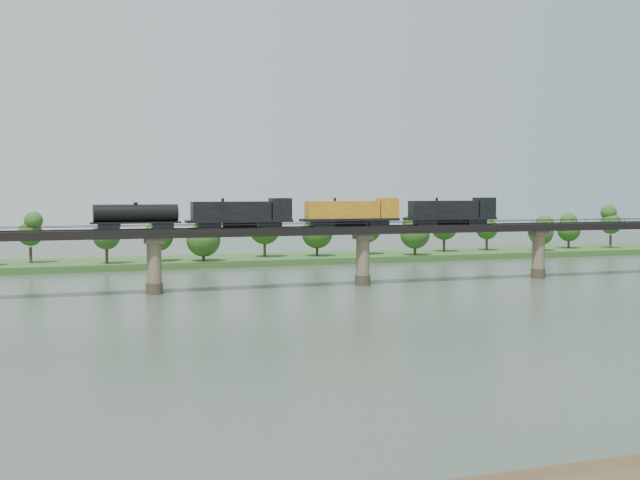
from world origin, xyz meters
name	(u,v)px	position (x,y,z in m)	size (l,w,h in m)	color
ground	(435,306)	(0.00, 0.00, 0.00)	(400.00, 400.00, 0.00)	#354234
far_bank	(281,259)	(0.00, 85.00, 0.80)	(300.00, 24.00, 1.60)	#2C5321
bridge	(363,257)	(0.00, 30.00, 5.46)	(236.00, 30.00, 11.50)	#473A2D
bridge_superstructure	(363,225)	(0.00, 30.00, 11.79)	(220.00, 4.90, 0.75)	black
far_treeline	(255,229)	(-8.21, 80.52, 8.83)	(289.06, 17.54, 13.60)	#382619
freight_train	(315,213)	(-9.76, 30.00, 14.12)	(79.70, 3.11, 5.49)	black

